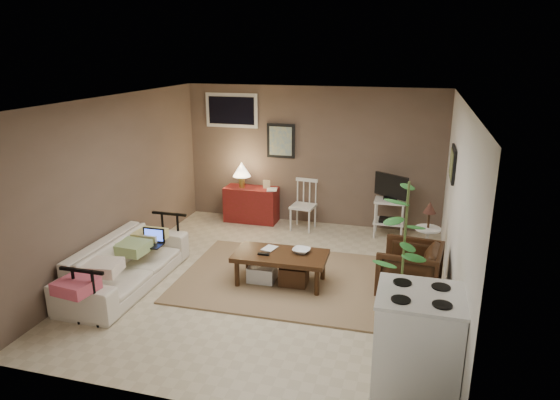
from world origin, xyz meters
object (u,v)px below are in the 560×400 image
(armchair, at_px, (409,268))
(side_table, at_px, (428,227))
(coffee_table, at_px, (280,266))
(spindle_chair, at_px, (303,206))
(potted_plant, at_px, (404,254))
(stove, at_px, (417,342))
(red_console, at_px, (250,201))
(sofa, at_px, (125,257))
(tv_stand, at_px, (390,204))

(armchair, bearing_deg, side_table, 174.54)
(coffee_table, distance_m, armchair, 1.65)
(armchair, bearing_deg, spindle_chair, -131.24)
(side_table, bearing_deg, armchair, -102.29)
(spindle_chair, xyz_separation_m, potted_plant, (1.75, -2.92, 0.52))
(coffee_table, xyz_separation_m, stove, (1.75, -1.73, 0.23))
(red_console, xyz_separation_m, spindle_chair, (1.00, -0.13, 0.03))
(coffee_table, height_order, armchair, armchair)
(potted_plant, bearing_deg, sofa, 176.83)
(side_table, distance_m, stove, 2.85)
(coffee_table, bearing_deg, side_table, 30.96)
(sofa, bearing_deg, tv_stand, -49.19)
(spindle_chair, relative_size, side_table, 0.89)
(coffee_table, bearing_deg, red_console, 117.28)
(red_console, distance_m, armchair, 3.56)
(sofa, xyz_separation_m, side_table, (3.79, 1.68, 0.19))
(sofa, bearing_deg, red_console, -14.60)
(stove, bearing_deg, tv_stand, 97.03)
(tv_stand, height_order, potted_plant, potted_plant)
(sofa, distance_m, side_table, 4.15)
(spindle_chair, distance_m, armchair, 2.73)
(coffee_table, bearing_deg, potted_plant, -25.92)
(tv_stand, relative_size, side_table, 1.09)
(spindle_chair, relative_size, armchair, 1.15)
(sofa, height_order, tv_stand, tv_stand)
(potted_plant, bearing_deg, side_table, 81.19)
(spindle_chair, height_order, tv_stand, tv_stand)
(sofa, height_order, spindle_chair, spindle_chair)
(spindle_chair, distance_m, side_table, 2.30)
(spindle_chair, xyz_separation_m, tv_stand, (1.44, 0.03, 0.15))
(tv_stand, relative_size, potted_plant, 0.61)
(spindle_chair, bearing_deg, sofa, -122.66)
(tv_stand, height_order, stove, tv_stand)
(side_table, height_order, potted_plant, potted_plant)
(side_table, bearing_deg, stove, -92.19)
(stove, bearing_deg, spindle_chair, 116.34)
(spindle_chair, relative_size, tv_stand, 0.82)
(side_table, height_order, armchair, side_table)
(red_console, relative_size, armchair, 1.45)
(spindle_chair, bearing_deg, side_table, -27.26)
(tv_stand, height_order, armchair, tv_stand)
(tv_stand, bearing_deg, side_table, -61.19)
(side_table, bearing_deg, spindle_chair, 152.74)
(red_console, height_order, spindle_chair, red_console)
(coffee_table, relative_size, armchair, 1.64)
(spindle_chair, distance_m, stove, 4.35)
(tv_stand, distance_m, armchair, 2.10)
(red_console, relative_size, stove, 1.11)
(tv_stand, bearing_deg, sofa, -139.19)
(red_console, distance_m, side_table, 3.27)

